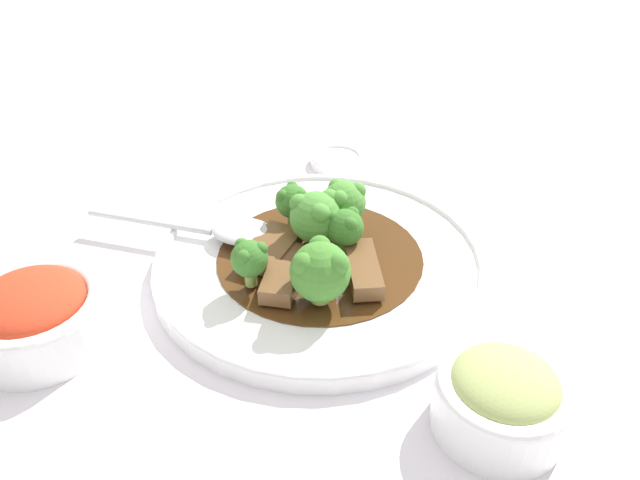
{
  "coord_description": "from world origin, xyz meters",
  "views": [
    {
      "loc": [
        0.45,
        0.15,
        0.37
      ],
      "look_at": [
        0.0,
        0.0,
        0.03
      ],
      "focal_mm": 35.0,
      "sensor_mm": 36.0,
      "label": 1
    }
  ],
  "objects": [
    {
      "name": "main_plate",
      "position": [
        0.0,
        0.0,
        0.01
      ],
      "size": [
        0.31,
        0.31,
        0.02
      ],
      "color": "white",
      "rests_on": "ground_plane"
    },
    {
      "name": "beef_strip_1",
      "position": [
        0.03,
        -0.0,
        0.02
      ],
      "size": [
        0.05,
        0.07,
        0.01
      ],
      "color": "brown",
      "rests_on": "main_plate"
    },
    {
      "name": "broccoli_floret_3",
      "position": [
        0.06,
        -0.04,
        0.05
      ],
      "size": [
        0.03,
        0.03,
        0.04
      ],
      "color": "#7FA84C",
      "rests_on": "main_plate"
    },
    {
      "name": "beef_strip_2",
      "position": [
        0.02,
        -0.04,
        0.02
      ],
      "size": [
        0.07,
        0.04,
        0.01
      ],
      "color": "brown",
      "rests_on": "main_plate"
    },
    {
      "name": "side_bowl_kimchi",
      "position": [
        0.17,
        -0.19,
        0.03
      ],
      "size": [
        0.11,
        0.11,
        0.06
      ],
      "color": "white",
      "rests_on": "ground_plane"
    },
    {
      "name": "ground_plane",
      "position": [
        0.0,
        0.0,
        0.0
      ],
      "size": [
        4.0,
        4.0,
        0.0
      ],
      "primitive_type": "plane",
      "color": "silver"
    },
    {
      "name": "broccoli_floret_2",
      "position": [
        -0.04,
        -0.04,
        0.05
      ],
      "size": [
        0.03,
        0.03,
        0.04
      ],
      "color": "#7FA84C",
      "rests_on": "main_plate"
    },
    {
      "name": "broccoli_floret_1",
      "position": [
        -0.01,
        0.02,
        0.05
      ],
      "size": [
        0.03,
        0.03,
        0.05
      ],
      "color": "#8EB756",
      "rests_on": "main_plate"
    },
    {
      "name": "serving_spoon",
      "position": [
        0.01,
        -0.09,
        0.03
      ],
      "size": [
        0.05,
        0.2,
        0.01
      ],
      "color": "silver",
      "rests_on": "main_plate"
    },
    {
      "name": "broccoli_floret_0",
      "position": [
        -0.04,
        0.01,
        0.05
      ],
      "size": [
        0.04,
        0.04,
        0.05
      ],
      "color": "#7FA84C",
      "rests_on": "main_plate"
    },
    {
      "name": "beef_strip_0",
      "position": [
        0.02,
        0.05,
        0.03
      ],
      "size": [
        0.08,
        0.05,
        0.02
      ],
      "color": "brown",
      "rests_on": "main_plate"
    },
    {
      "name": "side_bowl_appetizer",
      "position": [
        0.13,
        0.18,
        0.03
      ],
      "size": [
        0.09,
        0.09,
        0.06
      ],
      "color": "white",
      "rests_on": "ground_plane"
    },
    {
      "name": "broccoli_floret_5",
      "position": [
        0.06,
        0.02,
        0.05
      ],
      "size": [
        0.05,
        0.05,
        0.06
      ],
      "color": "#8EB756",
      "rests_on": "main_plate"
    },
    {
      "name": "beef_strip_3",
      "position": [
        0.06,
        -0.01,
        0.03
      ],
      "size": [
        0.05,
        0.04,
        0.01
      ],
      "color": "brown",
      "rests_on": "main_plate"
    },
    {
      "name": "broccoli_floret_4",
      "position": [
        -0.01,
        -0.01,
        0.05
      ],
      "size": [
        0.05,
        0.05,
        0.06
      ],
      "color": "#8EB756",
      "rests_on": "main_plate"
    },
    {
      "name": "sauce_dish",
      "position": [
        -0.21,
        -0.05,
        0.01
      ],
      "size": [
        0.07,
        0.07,
        0.01
      ],
      "color": "white",
      "rests_on": "ground_plane"
    }
  ]
}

